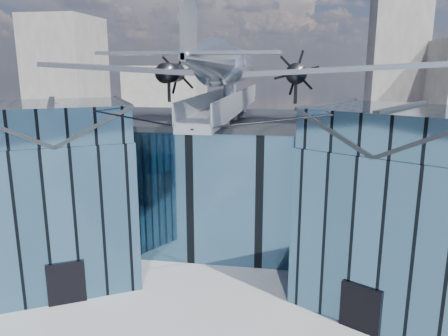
# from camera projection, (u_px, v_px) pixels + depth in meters

# --- Properties ---
(ground_plane) EXTENTS (120.00, 120.00, 0.00)m
(ground_plane) POSITION_uv_depth(u_px,v_px,m) (219.00, 279.00, 29.32)
(ground_plane) COLOR gray
(museum) EXTENTS (32.88, 24.50, 17.60)m
(museum) POSITION_uv_depth(u_px,v_px,m) (232.00, 178.00, 33.65)
(museum) COLOR #406884
(museum) RESTS_ON ground
(bg_towers) EXTENTS (77.00, 24.50, 26.00)m
(bg_towers) POSITION_uv_depth(u_px,v_px,m) (278.00, 89.00, 75.31)
(bg_towers) COLOR gray
(bg_towers) RESTS_ON ground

